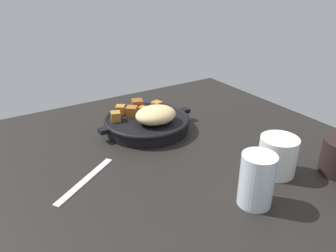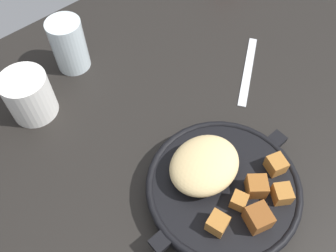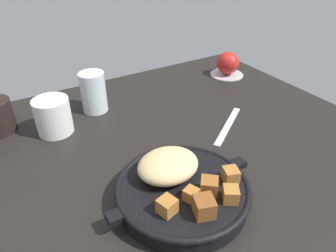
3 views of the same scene
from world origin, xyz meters
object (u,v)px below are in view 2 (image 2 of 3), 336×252
butter_knife (248,70)px  water_glass_tall (69,45)px  cast_iron_skillet (221,186)px  ceramic_mug_white (29,96)px

butter_knife → water_glass_tall: (-25.50, 24.81, 5.19)cm
cast_iron_skillet → butter_knife: (23.69, 14.76, -2.63)cm
butter_knife → ceramic_mug_white: size_ratio=2.19×
butter_knife → ceramic_mug_white: ceramic_mug_white is taller
water_glass_tall → butter_knife: bearing=-44.2°
ceramic_mug_white → cast_iron_skillet: bearing=-68.2°
water_glass_tall → ceramic_mug_white: (-11.92, -5.24, -1.02)cm
butter_knife → ceramic_mug_white: 42.43cm
butter_knife → water_glass_tall: water_glass_tall is taller
butter_knife → water_glass_tall: bearing=101.4°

